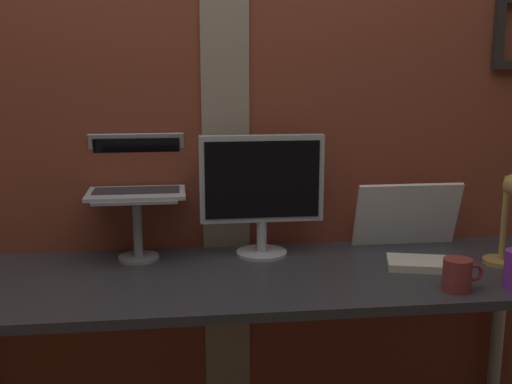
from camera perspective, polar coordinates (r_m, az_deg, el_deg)
The scene contains 8 objects.
brick_wall_back at distance 2.34m, azimuth -4.05°, elevation 5.78°, with size 3.72×0.16×2.40m.
desk at distance 2.10m, azimuth 0.34°, elevation -9.24°, with size 2.09×0.64×0.77m.
monitor at distance 2.21m, azimuth 0.52°, elevation 0.59°, with size 0.43×0.18×0.43m.
laptop_stand at distance 2.22m, azimuth -10.61°, elevation -2.16°, with size 0.28×0.22×0.23m.
laptop at distance 2.25m, azimuth -10.64°, elevation 1.39°, with size 0.33×0.27×0.20m.
whiteboard_panel at distance 2.41m, azimuth 13.39°, elevation -1.99°, with size 0.39×0.02×0.25m, color white.
coffee_mug at distance 2.01m, azimuth 17.64°, elevation -7.07°, with size 0.13×0.09×0.10m.
paper_clutter_stack at distance 2.20m, azimuth 14.31°, elevation -6.23°, with size 0.20×0.14×0.03m, color silver.
Camera 1 is at (-0.12, -1.85, 1.45)m, focal length 44.62 mm.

